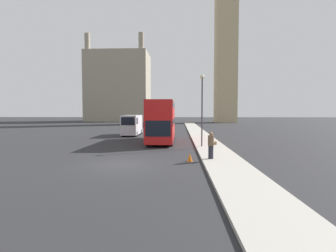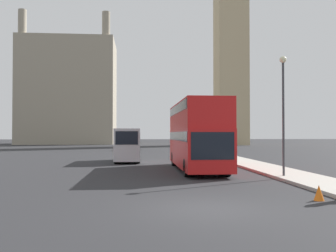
# 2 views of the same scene
# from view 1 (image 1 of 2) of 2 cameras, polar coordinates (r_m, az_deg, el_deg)

# --- Properties ---
(ground_plane) EXTENTS (300.00, 300.00, 0.00)m
(ground_plane) POSITION_cam_1_polar(r_m,az_deg,el_deg) (16.41, -10.12, -8.19)
(ground_plane) COLOR #28282B
(sidewalk_strip) EXTENTS (2.69, 120.00, 0.15)m
(sidewalk_strip) POSITION_cam_1_polar(r_m,az_deg,el_deg) (16.26, 12.50, -8.06)
(sidewalk_strip) COLOR #ADA89E
(sidewalk_strip) RESTS_ON ground_plane
(clock_tower) EXTENTS (6.79, 6.96, 68.86)m
(clock_tower) POSITION_cam_1_polar(r_m,az_deg,el_deg) (89.14, 12.57, 24.10)
(clock_tower) COLOR tan
(clock_tower) RESTS_ON ground_plane
(building_block_distant) EXTENTS (21.04, 14.73, 29.12)m
(building_block_distant) POSITION_cam_1_polar(r_m,az_deg,el_deg) (95.48, -10.64, 8.28)
(building_block_distant) COLOR #9E937F
(building_block_distant) RESTS_ON ground_plane
(red_double_decker_bus) EXTENTS (2.59, 10.26, 4.32)m
(red_double_decker_bus) POSITION_cam_1_polar(r_m,az_deg,el_deg) (28.06, -1.35, 1.46)
(red_double_decker_bus) COLOR red
(red_double_decker_bus) RESTS_ON ground_plane
(white_van) EXTENTS (2.05, 5.82, 2.76)m
(white_van) POSITION_cam_1_polar(r_m,az_deg,el_deg) (36.20, -7.86, 0.31)
(white_van) COLOR silver
(white_van) RESTS_ON ground_plane
(pedestrian) EXTENTS (0.55, 0.39, 1.75)m
(pedestrian) POSITION_cam_1_polar(r_m,az_deg,el_deg) (17.30, 9.34, -4.17)
(pedestrian) COLOR #23232D
(pedestrian) RESTS_ON sidewalk_strip
(street_lamp) EXTENTS (0.36, 0.36, 6.33)m
(street_lamp) POSITION_cam_1_polar(r_m,az_deg,el_deg) (23.34, 7.43, 5.62)
(street_lamp) COLOR #38383D
(street_lamp) RESTS_ON sidewalk_strip
(parked_sedan) EXTENTS (1.75, 4.62, 1.48)m
(parked_sedan) POSITION_cam_1_polar(r_m,az_deg,el_deg) (57.07, -4.20, 0.51)
(parked_sedan) COLOR black
(parked_sedan) RESTS_ON ground_plane
(traffic_cone) EXTENTS (0.36, 0.36, 0.55)m
(traffic_cone) POSITION_cam_1_polar(r_m,az_deg,el_deg) (17.06, 4.77, -6.79)
(traffic_cone) COLOR orange
(traffic_cone) RESTS_ON ground_plane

